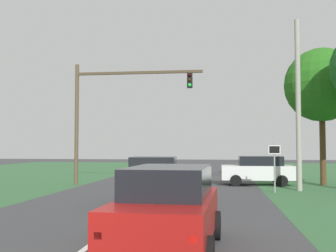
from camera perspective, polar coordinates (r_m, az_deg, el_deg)
The scene contains 8 objects.
ground_plane at distance 16.41m, azimuth -3.81°, elevation -11.16°, with size 120.00×120.00×0.00m, color #424244.
red_suv_near at distance 9.44m, azimuth 0.07°, elevation -11.20°, with size 2.36×4.85×1.90m.
pickup_truck_lead at distance 16.86m, azimuth -1.96°, elevation -7.55°, with size 2.45×5.05×1.95m.
traffic_light at distance 25.70m, azimuth -8.07°, elevation 3.05°, with size 8.01×0.40×7.53m.
keep_moving_sign at distance 21.82m, azimuth 14.58°, elevation -4.71°, with size 0.60×0.09×2.56m.
oak_tree_right at distance 27.39m, azimuth 20.56°, elevation 5.33°, with size 4.58×4.58×8.51m.
crossing_suv_far at distance 26.08m, azimuth 12.36°, elevation -5.97°, with size 4.39×2.19×1.78m.
utility_pole_right at distance 23.29m, azimuth 17.64°, elevation 2.89°, with size 0.28×0.28×9.31m, color #9E998E.
Camera 1 is at (3.13, -5.92, 2.36)m, focal length 43.88 mm.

